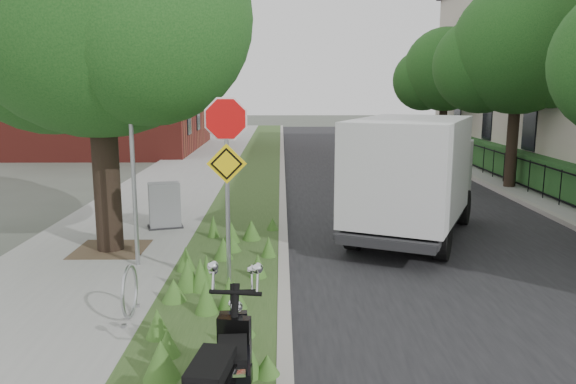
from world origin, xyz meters
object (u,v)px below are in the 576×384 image
Objects in this scene: sign_assembly at (227,154)px; box_truck at (413,172)px; utility_cabinet at (165,206)px; scooter_far at (233,378)px.

box_truck is at bearing 42.23° from sign_assembly.
sign_assembly is 4.77m from utility_cabinet.
sign_assembly reaches higher than scooter_far.
box_truck is at bearing 64.28° from scooter_far.
box_truck is (3.40, 7.07, 1.00)m from scooter_far.
scooter_far is (0.38, -3.63, -1.82)m from sign_assembly.
utility_cabinet is (-1.87, 4.04, -1.70)m from sign_assembly.
sign_assembly is 4.08m from scooter_far.
sign_assembly is 3.06× the size of utility_cabinet.
scooter_far is at bearing -73.71° from utility_cabinet.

